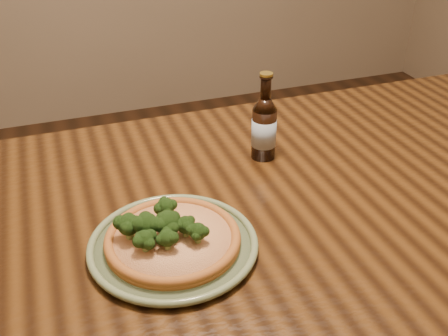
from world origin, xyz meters
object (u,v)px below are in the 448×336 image
object	(u,v)px
plate	(173,245)
beer_bottle	(264,127)
pizza	(171,237)
table	(285,227)

from	to	relation	value
plate	beer_bottle	distance (m)	0.39
pizza	beer_bottle	distance (m)	0.39
plate	pizza	distance (m)	0.02
table	plate	distance (m)	0.31
plate	pizza	size ratio (longest dim) A/B	1.26
plate	beer_bottle	size ratio (longest dim) A/B	1.48
table	plate	xyz separation A→B (m)	(-0.27, -0.10, 0.10)
plate	beer_bottle	world-z (taller)	beer_bottle
table	beer_bottle	xyz separation A→B (m)	(0.01, 0.16, 0.17)
table	beer_bottle	size ratio (longest dim) A/B	7.71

